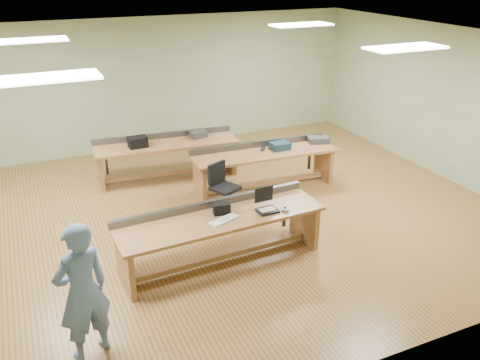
{
  "coord_description": "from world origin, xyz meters",
  "views": [
    {
      "loc": [
        -2.79,
        -7.41,
        4.18
      ],
      "look_at": [
        0.25,
        -0.6,
        0.9
      ],
      "focal_mm": 38.0,
      "sensor_mm": 36.0,
      "label": 1
    }
  ],
  "objects_px": {
    "workbench_mid": "(264,161)",
    "task_chair": "(223,194)",
    "workbench_front": "(221,228)",
    "laptop_base": "(267,211)",
    "parts_bin_teal": "(280,146)",
    "drinks_can": "(258,152)",
    "person": "(82,292)",
    "parts_bin_grey": "(318,140)",
    "workbench_back": "(167,152)",
    "mug": "(263,148)",
    "camera_bag": "(222,208)"
  },
  "relations": [
    {
      "from": "workbench_mid",
      "to": "task_chair",
      "type": "bearing_deg",
      "value": -147.12
    },
    {
      "from": "workbench_front",
      "to": "laptop_base",
      "type": "relative_size",
      "value": 10.47
    },
    {
      "from": "parts_bin_teal",
      "to": "task_chair",
      "type": "bearing_deg",
      "value": -156.19
    },
    {
      "from": "laptop_base",
      "to": "parts_bin_teal",
      "type": "height_order",
      "value": "parts_bin_teal"
    },
    {
      "from": "parts_bin_teal",
      "to": "drinks_can",
      "type": "xyz_separation_m",
      "value": [
        -0.54,
        -0.15,
        0.0
      ]
    },
    {
      "from": "person",
      "to": "parts_bin_grey",
      "type": "height_order",
      "value": "person"
    },
    {
      "from": "workbench_mid",
      "to": "parts_bin_grey",
      "type": "relative_size",
      "value": 6.91
    },
    {
      "from": "person",
      "to": "workbench_back",
      "type": "bearing_deg",
      "value": -136.32
    },
    {
      "from": "parts_bin_teal",
      "to": "parts_bin_grey",
      "type": "height_order",
      "value": "parts_bin_teal"
    },
    {
      "from": "mug",
      "to": "workbench_back",
      "type": "bearing_deg",
      "value": 142.89
    },
    {
      "from": "laptop_base",
      "to": "task_chair",
      "type": "height_order",
      "value": "task_chair"
    },
    {
      "from": "workbench_mid",
      "to": "parts_bin_teal",
      "type": "relative_size",
      "value": 7.88
    },
    {
      "from": "workbench_mid",
      "to": "parts_bin_grey",
      "type": "height_order",
      "value": "parts_bin_grey"
    },
    {
      "from": "workbench_mid",
      "to": "drinks_can",
      "type": "distance_m",
      "value": 0.35
    },
    {
      "from": "task_chair",
      "to": "parts_bin_grey",
      "type": "relative_size",
      "value": 2.14
    },
    {
      "from": "parts_bin_grey",
      "to": "drinks_can",
      "type": "bearing_deg",
      "value": -173.43
    },
    {
      "from": "workbench_back",
      "to": "task_chair",
      "type": "distance_m",
      "value": 1.97
    },
    {
      "from": "workbench_front",
      "to": "mug",
      "type": "xyz_separation_m",
      "value": [
        1.78,
        2.2,
        0.23
      ]
    },
    {
      "from": "workbench_mid",
      "to": "person",
      "type": "xyz_separation_m",
      "value": [
        -3.87,
        -3.33,
        0.29
      ]
    },
    {
      "from": "person",
      "to": "camera_bag",
      "type": "distance_m",
      "value": 2.49
    },
    {
      "from": "workbench_front",
      "to": "workbench_mid",
      "type": "xyz_separation_m",
      "value": [
        1.77,
        2.13,
        -0.01
      ]
    },
    {
      "from": "laptop_base",
      "to": "mug",
      "type": "bearing_deg",
      "value": 62.8
    },
    {
      "from": "parts_bin_teal",
      "to": "mug",
      "type": "distance_m",
      "value": 0.35
    },
    {
      "from": "workbench_back",
      "to": "laptop_base",
      "type": "distance_m",
      "value": 3.59
    },
    {
      "from": "parts_bin_teal",
      "to": "workbench_front",
      "type": "bearing_deg",
      "value": -134.71
    },
    {
      "from": "person",
      "to": "workbench_front",
      "type": "bearing_deg",
      "value": -170.11
    },
    {
      "from": "task_chair",
      "to": "drinks_can",
      "type": "relative_size",
      "value": 6.64
    },
    {
      "from": "person",
      "to": "workbench_mid",
      "type": "bearing_deg",
      "value": -159.1
    },
    {
      "from": "laptop_base",
      "to": "mug",
      "type": "xyz_separation_m",
      "value": [
        1.09,
        2.35,
        0.03
      ]
    },
    {
      "from": "workbench_front",
      "to": "parts_bin_teal",
      "type": "distance_m",
      "value": 3.03
    },
    {
      "from": "parts_bin_teal",
      "to": "drinks_can",
      "type": "height_order",
      "value": "drinks_can"
    },
    {
      "from": "parts_bin_teal",
      "to": "workbench_back",
      "type": "bearing_deg",
      "value": 147.0
    },
    {
      "from": "laptop_base",
      "to": "camera_bag",
      "type": "xyz_separation_m",
      "value": [
        -0.64,
        0.22,
        0.07
      ]
    },
    {
      "from": "parts_bin_grey",
      "to": "task_chair",
      "type": "bearing_deg",
      "value": -164.33
    },
    {
      "from": "person",
      "to": "parts_bin_teal",
      "type": "distance_m",
      "value": 5.38
    },
    {
      "from": "person",
      "to": "laptop_base",
      "type": "height_order",
      "value": "person"
    },
    {
      "from": "task_chair",
      "to": "laptop_base",
      "type": "bearing_deg",
      "value": -113.38
    },
    {
      "from": "workbench_back",
      "to": "camera_bag",
      "type": "height_order",
      "value": "camera_bag"
    },
    {
      "from": "parts_bin_grey",
      "to": "mug",
      "type": "distance_m",
      "value": 1.23
    },
    {
      "from": "task_chair",
      "to": "drinks_can",
      "type": "xyz_separation_m",
      "value": [
        0.93,
        0.5,
        0.49
      ]
    },
    {
      "from": "task_chair",
      "to": "workbench_back",
      "type": "bearing_deg",
      "value": 79.2
    },
    {
      "from": "camera_bag",
      "to": "parts_bin_teal",
      "type": "xyz_separation_m",
      "value": [
        2.07,
        2.07,
        -0.02
      ]
    },
    {
      "from": "workbench_front",
      "to": "parts_bin_grey",
      "type": "xyz_separation_m",
      "value": [
        3.01,
        2.16,
        0.25
      ]
    },
    {
      "from": "laptop_base",
      "to": "drinks_can",
      "type": "xyz_separation_m",
      "value": [
        0.9,
        2.14,
        0.05
      ]
    },
    {
      "from": "task_chair",
      "to": "mug",
      "type": "bearing_deg",
      "value": 7.59
    },
    {
      "from": "workbench_back",
      "to": "workbench_front",
      "type": "bearing_deg",
      "value": -88.42
    },
    {
      "from": "drinks_can",
      "to": "task_chair",
      "type": "bearing_deg",
      "value": -151.87
    },
    {
      "from": "laptop_base",
      "to": "camera_bag",
      "type": "relative_size",
      "value": 1.22
    },
    {
      "from": "workbench_front",
      "to": "camera_bag",
      "type": "relative_size",
      "value": 12.8
    },
    {
      "from": "mug",
      "to": "drinks_can",
      "type": "distance_m",
      "value": 0.28
    }
  ]
}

